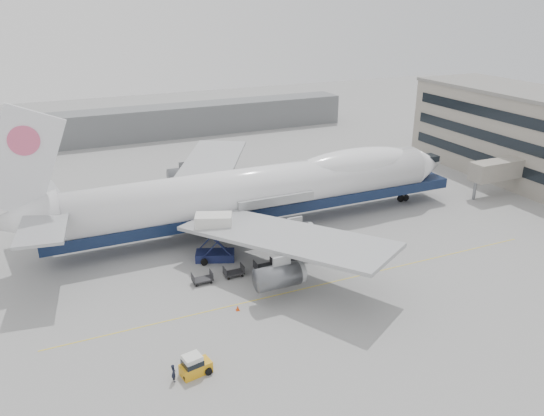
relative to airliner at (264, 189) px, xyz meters
name	(u,v)px	position (x,y,z in m)	size (l,w,h in m)	color
ground	(298,262)	(-0.64, -12.00, -5.62)	(260.00, 260.00, 0.00)	gray
apron_line	(321,285)	(-0.64, -18.00, -5.62)	(60.00, 0.15, 0.01)	gold
hangar	(119,126)	(-10.64, 58.00, -2.12)	(110.00, 8.00, 7.00)	slate
airliner	(264,189)	(0.00, 0.00, 0.00)	(67.00, 55.30, 19.98)	white
catering_truck	(214,234)	(-9.70, -7.04, -2.19)	(5.28, 4.44, 6.05)	#19214C
baggage_tug	(194,366)	(-18.22, -26.99, -4.76)	(2.86, 1.87, 1.94)	orange
ground_worker	(174,373)	(-20.10, -27.17, -4.78)	(0.61, 0.40, 1.68)	black
traffic_cone	(238,308)	(-11.25, -19.08, -5.35)	(0.40, 0.40, 0.58)	#D73E0B
dolly_0	(202,279)	(-12.92, -12.07, -5.09)	(2.30, 1.35, 1.30)	#2D2D30
dolly_1	(234,272)	(-9.08, -12.07, -5.09)	(2.30, 1.35, 1.30)	#2D2D30
dolly_2	(264,266)	(-5.24, -12.07, -5.09)	(2.30, 1.35, 1.30)	#2D2D30
dolly_3	(292,260)	(-1.41, -12.07, -5.09)	(2.30, 1.35, 1.30)	#2D2D30
dolly_4	(320,254)	(2.43, -12.07, -5.09)	(2.30, 1.35, 1.30)	#2D2D30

